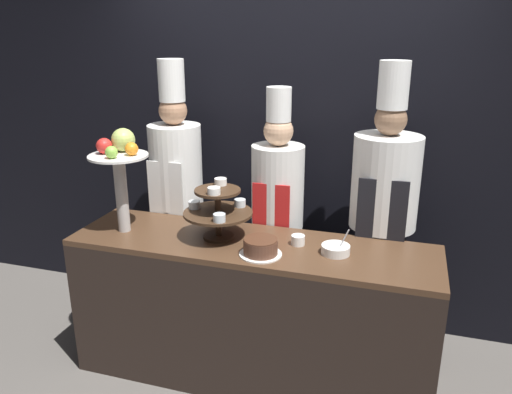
% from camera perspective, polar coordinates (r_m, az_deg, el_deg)
% --- Properties ---
extents(wall_back, '(10.00, 0.06, 2.80)m').
position_cam_1_polar(wall_back, '(3.57, 3.61, 7.34)').
color(wall_back, black).
rests_on(wall_back, ground_plane).
extents(buffet_counter, '(2.16, 0.59, 0.91)m').
position_cam_1_polar(buffet_counter, '(3.14, -0.55, -12.89)').
color(buffet_counter, black).
rests_on(buffet_counter, ground_plane).
extents(tiered_stand, '(0.41, 0.41, 0.34)m').
position_cam_1_polar(tiered_stand, '(2.94, -4.37, -1.32)').
color(tiered_stand, '#3D2819').
rests_on(tiered_stand, buffet_counter).
extents(fruit_pedestal, '(0.35, 0.35, 0.62)m').
position_cam_1_polar(fruit_pedestal, '(3.09, -15.29, 4.05)').
color(fruit_pedestal, '#B2ADA8').
rests_on(fruit_pedestal, buffet_counter).
extents(cake_round, '(0.24, 0.24, 0.10)m').
position_cam_1_polar(cake_round, '(2.76, 0.53, -5.76)').
color(cake_round, white).
rests_on(cake_round, buffet_counter).
extents(cup_white, '(0.08, 0.08, 0.06)m').
position_cam_1_polar(cup_white, '(2.90, 4.82, -4.93)').
color(cup_white, white).
rests_on(cup_white, buffet_counter).
extents(serving_bowl_near, '(0.16, 0.16, 0.15)m').
position_cam_1_polar(serving_bowl_near, '(2.81, 9.09, -5.93)').
color(serving_bowl_near, white).
rests_on(serving_bowl_near, buffet_counter).
extents(chef_left, '(0.36, 0.36, 1.92)m').
position_cam_1_polar(chef_left, '(3.54, -9.03, 1.06)').
color(chef_left, black).
rests_on(chef_left, ground_plane).
extents(chef_center_left, '(0.34, 0.34, 1.76)m').
position_cam_1_polar(chef_center_left, '(3.32, 2.44, -1.28)').
color(chef_center_left, '#38332D').
rests_on(chef_center_left, ground_plane).
extents(chef_center_right, '(0.41, 0.41, 1.93)m').
position_cam_1_polar(chef_center_right, '(3.20, 14.31, -1.34)').
color(chef_center_right, black).
rests_on(chef_center_right, ground_plane).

